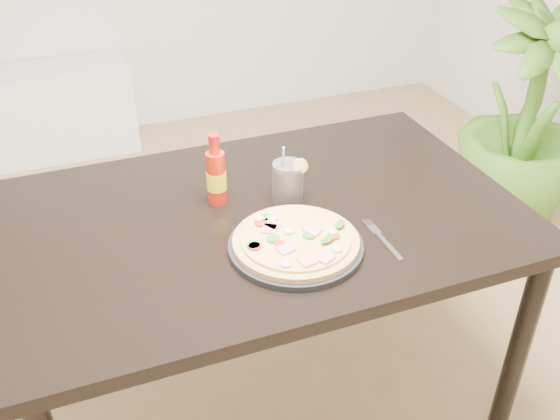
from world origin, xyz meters
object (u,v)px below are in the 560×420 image
object	(u,v)px
pizza	(295,240)
media_console	(3,118)
hot_sauce_bottle	(216,176)
plate	(296,246)
fork	(382,238)
houseplant	(527,118)
cola_cup	(288,183)
dining_table	(265,237)

from	to	relation	value
pizza	media_console	distance (m)	2.49
pizza	hot_sauce_bottle	size ratio (longest dim) A/B	1.53
plate	fork	bearing A→B (deg)	-10.59
pizza	houseplant	distance (m)	1.70
cola_cup	houseplant	world-z (taller)	houseplant
dining_table	pizza	distance (m)	0.22
dining_table	pizza	world-z (taller)	pizza
plate	houseplant	xyz separation A→B (m)	(1.46, 0.83, -0.24)
dining_table	fork	size ratio (longest dim) A/B	7.44
pizza	media_console	xyz separation A→B (m)	(-0.78, 2.30, -0.53)
hot_sauce_bottle	fork	distance (m)	0.48
hot_sauce_bottle	dining_table	bearing A→B (deg)	-43.77
dining_table	media_console	distance (m)	2.29
cola_cup	media_console	xyz separation A→B (m)	(-0.85, 2.08, -0.55)
houseplant	media_console	world-z (taller)	houseplant
hot_sauce_bottle	cola_cup	bearing A→B (deg)	-17.33
plate	hot_sauce_bottle	size ratio (longest dim) A/B	1.64
cola_cup	pizza	bearing A→B (deg)	-107.02
plate	pizza	xyz separation A→B (m)	(-0.00, -0.00, 0.02)
media_console	houseplant	bearing A→B (deg)	-33.33
dining_table	houseplant	distance (m)	1.62
plate	media_console	bearing A→B (deg)	108.80
hot_sauce_bottle	fork	size ratio (longest dim) A/B	1.11
cola_cup	fork	bearing A→B (deg)	-60.14
dining_table	pizza	xyz separation A→B (m)	(0.02, -0.19, 0.11)
dining_table	hot_sauce_bottle	xyz separation A→B (m)	(-0.10, 0.10, 0.17)
dining_table	pizza	bearing A→B (deg)	-85.08
dining_table	plate	distance (m)	0.21
dining_table	pizza	size ratio (longest dim) A/B	4.40
plate	media_console	distance (m)	2.49
plate	fork	world-z (taller)	plate
pizza	cola_cup	world-z (taller)	cola_cup
cola_cup	hot_sauce_bottle	bearing A→B (deg)	162.67
dining_table	media_console	world-z (taller)	dining_table
hot_sauce_bottle	houseplant	world-z (taller)	houseplant
plate	hot_sauce_bottle	bearing A→B (deg)	112.94
hot_sauce_bottle	houseplant	bearing A→B (deg)	18.86
fork	media_console	bearing A→B (deg)	113.41
fork	media_console	xyz separation A→B (m)	(-1.01, 2.34, -0.50)
cola_cup	fork	distance (m)	0.31
media_console	plate	bearing A→B (deg)	-71.20
fork	houseplant	distance (m)	1.53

